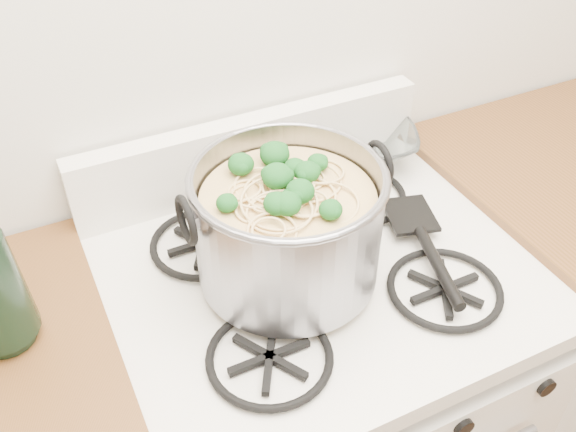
{
  "coord_description": "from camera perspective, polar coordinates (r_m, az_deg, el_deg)",
  "views": [
    {
      "loc": [
        -0.42,
        0.53,
        1.73
      ],
      "look_at": [
        -0.06,
        1.27,
        1.05
      ],
      "focal_mm": 40.0,
      "sensor_mm": 36.0,
      "label": 1
    }
  ],
  "objects": [
    {
      "name": "glass_bowl",
      "position": [
        1.45,
        6.47,
        6.17
      ],
      "size": [
        0.12,
        0.12,
        0.02
      ],
      "primitive_type": "imported",
      "rotation": [
        0.0,
        0.0,
        -0.32
      ],
      "color": "white",
      "rests_on": "gas_range"
    },
    {
      "name": "stock_pot",
      "position": [
        1.08,
        0.0,
        -0.96
      ],
      "size": [
        0.36,
        0.33,
        0.22
      ],
      "color": "gray",
      "rests_on": "gas_range"
    },
    {
      "name": "gas_range",
      "position": [
        1.54,
        2.31,
        -17.29
      ],
      "size": [
        0.76,
        0.66,
        0.92
      ],
      "color": "white",
      "rests_on": "ground"
    },
    {
      "name": "spatula",
      "position": [
        1.28,
        10.81,
        0.33
      ],
      "size": [
        0.36,
        0.38,
        0.02
      ],
      "primitive_type": null,
      "rotation": [
        0.0,
        0.0,
        -0.27
      ],
      "color": "black",
      "rests_on": "gas_range"
    }
  ]
}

